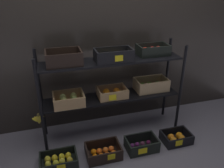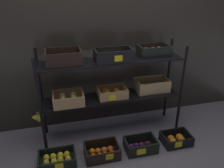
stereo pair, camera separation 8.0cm
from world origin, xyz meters
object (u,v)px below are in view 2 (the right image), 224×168
Objects in this scene: crate_ground_lemon at (57,159)px; crate_ground_tangerine at (102,152)px; crate_ground_plum at (141,146)px; crate_ground_orange at (176,139)px; display_rack at (112,78)px.

crate_ground_tangerine is at bearing -1.75° from crate_ground_lemon.
crate_ground_orange is (0.42, 0.01, -0.00)m from crate_ground_plum.
crate_ground_plum is at bearing -178.79° from crate_ground_orange.
crate_ground_lemon is at bearing 178.43° from crate_ground_plum.
crate_ground_orange is at bearing -0.66° from crate_ground_lemon.
crate_ground_plum is (0.21, -0.39, -0.64)m from display_rack.
display_rack is 4.54× the size of crate_ground_lemon.
crate_ground_lemon is 1.16× the size of crate_ground_orange.
crate_ground_plum reaches higher than crate_ground_lemon.
display_rack is at bearing 148.61° from crate_ground_orange.
crate_ground_orange is at bearing -0.08° from crate_ground_tangerine.
display_rack is 0.78m from crate_ground_plum.
display_rack is 0.78m from crate_ground_tangerine.
crate_ground_tangerine is (-0.20, -0.38, -0.65)m from display_rack.
crate_ground_lemon is at bearing 179.34° from crate_ground_orange.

